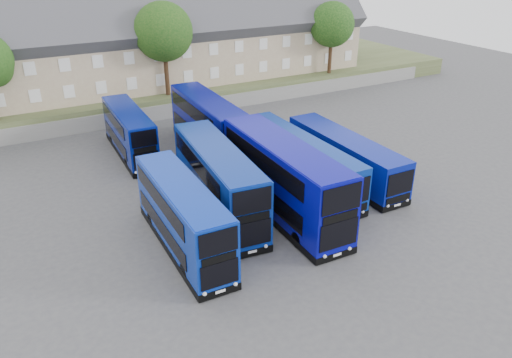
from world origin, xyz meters
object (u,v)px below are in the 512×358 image
object	(u,v)px
tree_far	(337,12)
coach_east_a	(298,162)
dd_front_mid	(218,183)
tree_east	(332,26)
dd_front_left	(183,218)
tree_mid	(165,34)

from	to	relation	value
tree_far	coach_east_a	bearing A→B (deg)	-131.16
dd_front_mid	tree_east	world-z (taller)	tree_east
tree_far	dd_front_left	bearing A→B (deg)	-137.71
dd_front_mid	tree_east	xyz separation A→B (m)	(24.50, 21.15, 5.16)
dd_front_left	dd_front_mid	world-z (taller)	dd_front_mid
dd_front_left	tree_east	distance (m)	37.28
coach_east_a	tree_far	distance (m)	36.33
dd_front_mid	tree_east	distance (m)	32.78
coach_east_a	tree_far	size ratio (longest dim) A/B	1.50
coach_east_a	tree_east	xyz separation A→B (m)	(17.59, 19.98, 5.65)
dd_front_mid	tree_mid	xyz separation A→B (m)	(4.50, 21.65, 5.84)
dd_front_left	tree_mid	world-z (taller)	tree_mid
tree_mid	tree_far	xyz separation A→B (m)	(26.00, 6.50, -0.34)
dd_front_left	tree_far	bearing A→B (deg)	43.63
coach_east_a	tree_mid	world-z (taller)	tree_mid
coach_east_a	tree_mid	xyz separation A→B (m)	(-2.41, 20.48, 6.33)
coach_east_a	tree_mid	distance (m)	21.57
tree_east	tree_far	size ratio (longest dim) A/B	0.94
dd_front_mid	tree_east	bearing A→B (deg)	46.49
dd_front_left	dd_front_mid	size ratio (longest dim) A/B	0.90
dd_front_left	coach_east_a	world-z (taller)	dd_front_left
dd_front_left	tree_east	world-z (taller)	tree_east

